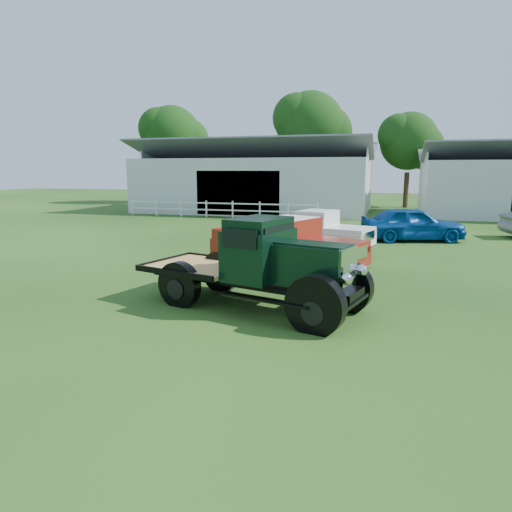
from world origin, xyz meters
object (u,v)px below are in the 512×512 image
(misc_car_blue, at_px, (412,224))
(red_pickup, at_px, (287,246))
(white_pickup, at_px, (315,233))
(vintage_flatbed, at_px, (255,263))

(misc_car_blue, bearing_deg, red_pickup, 138.45)
(red_pickup, bearing_deg, white_pickup, 106.89)
(vintage_flatbed, height_order, red_pickup, vintage_flatbed)
(white_pickup, distance_m, misc_car_blue, 6.18)
(vintage_flatbed, height_order, white_pickup, vintage_flatbed)
(white_pickup, bearing_deg, red_pickup, -77.59)
(white_pickup, xyz_separation_m, misc_car_blue, (3.94, 4.76, -0.05))
(red_pickup, relative_size, white_pickup, 1.10)
(vintage_flatbed, distance_m, misc_car_blue, 13.17)
(red_pickup, xyz_separation_m, misc_car_blue, (4.23, 8.70, -0.13))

